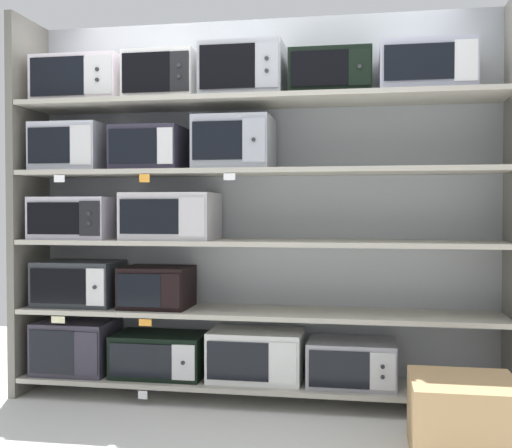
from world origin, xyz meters
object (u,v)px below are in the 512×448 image
object	(u,v)px
shipping_carton	(464,418)
microwave_14	(331,74)
microwave_11	(81,81)
microwave_8	(73,148)
microwave_10	(235,144)
microwave_4	(79,283)
microwave_15	(426,69)
microwave_5	(157,287)
microwave_3	(352,363)
microwave_13	(244,72)
microwave_7	(171,216)
microwave_6	(77,218)
microwave_2	(255,355)
microwave_0	(76,346)
microwave_12	(163,78)
microwave_1	(160,355)
microwave_9	(151,149)

from	to	relation	value
shipping_carton	microwave_14	bearing A→B (deg)	134.41
microwave_11	shipping_carton	world-z (taller)	microwave_11
microwave_8	microwave_10	world-z (taller)	microwave_10
microwave_4	microwave_15	distance (m)	2.56
microwave_5	microwave_10	distance (m)	1.04
microwave_3	microwave_4	distance (m)	1.83
microwave_14	microwave_15	bearing A→B (deg)	0.03
microwave_13	microwave_7	bearing A→B (deg)	179.95
microwave_14	microwave_6	bearing A→B (deg)	180.00
microwave_3	microwave_5	xyz separation A→B (m)	(-1.23, 0.00, 0.43)
microwave_5	microwave_15	size ratio (longest dim) A/B	0.79
microwave_2	microwave_3	bearing A→B (deg)	-0.03
microwave_3	microwave_2	bearing A→B (deg)	179.97
microwave_11	microwave_7	bearing A→B (deg)	0.04
microwave_2	microwave_14	xyz separation A→B (m)	(0.47, -0.00, 1.73)
microwave_0	microwave_15	bearing A→B (deg)	0.01
microwave_6	microwave_7	bearing A→B (deg)	0.01
microwave_3	microwave_6	world-z (taller)	microwave_6
microwave_8	microwave_2	bearing A→B (deg)	-0.00
microwave_4	microwave_14	world-z (taller)	microwave_14
microwave_8	microwave_10	bearing A→B (deg)	0.00
microwave_10	shipping_carton	size ratio (longest dim) A/B	0.93
microwave_5	microwave_11	world-z (taller)	microwave_11
microwave_12	microwave_6	bearing A→B (deg)	179.97
microwave_8	microwave_13	size ratio (longest dim) A/B	0.88
microwave_0	microwave_13	bearing A→B (deg)	-0.00
microwave_3	microwave_8	size ratio (longest dim) A/B	1.18
microwave_13	shipping_carton	size ratio (longest dim) A/B	1.00
microwave_7	microwave_8	world-z (taller)	microwave_8
microwave_1	microwave_6	size ratio (longest dim) A/B	1.14
microwave_10	microwave_14	bearing A→B (deg)	-0.03
microwave_9	microwave_15	bearing A→B (deg)	0.01
microwave_2	microwave_4	size ratio (longest dim) A/B	1.10
microwave_11	microwave_15	bearing A→B (deg)	0.01
microwave_3	microwave_12	bearing A→B (deg)	-180.00
microwave_4	microwave_10	bearing A→B (deg)	0.01
microwave_3	microwave_4	bearing A→B (deg)	179.99
microwave_2	microwave_10	world-z (taller)	microwave_10
microwave_1	microwave_14	size ratio (longest dim) A/B	1.19
microwave_13	microwave_14	distance (m)	0.54
microwave_9	microwave_15	world-z (taller)	microwave_15
microwave_7	microwave_1	bearing A→B (deg)	-179.82
microwave_2	microwave_8	bearing A→B (deg)	180.00
microwave_1	microwave_6	distance (m)	1.04
shipping_carton	microwave_5	bearing A→B (deg)	158.69
shipping_carton	microwave_2	bearing A→B (deg)	148.75
microwave_0	microwave_6	distance (m)	0.84
microwave_7	microwave_12	world-z (taller)	microwave_12
shipping_carton	microwave_12	bearing A→B (deg)	158.20
microwave_5	microwave_8	world-z (taller)	microwave_8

